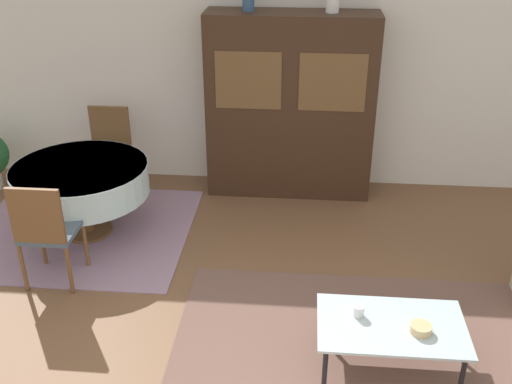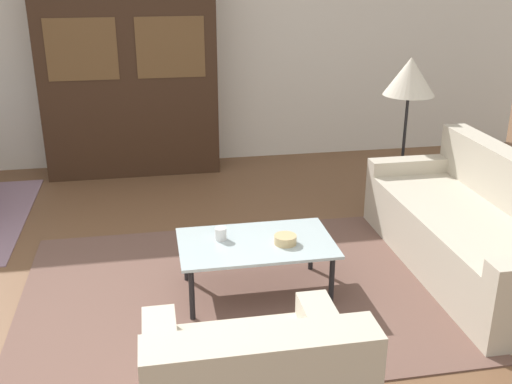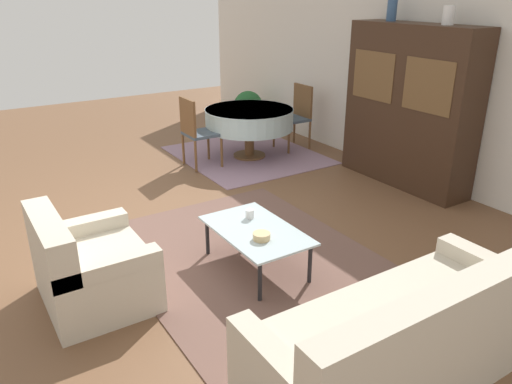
{
  "view_description": "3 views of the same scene",
  "coord_description": "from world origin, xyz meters",
  "px_view_note": "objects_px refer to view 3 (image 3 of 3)",
  "views": [
    {
      "loc": [
        0.57,
        -2.81,
        3.13
      ],
      "look_at": [
        0.2,
        1.4,
        0.95
      ],
      "focal_mm": 42.0,
      "sensor_mm": 36.0,
      "label": 1
    },
    {
      "loc": [
        0.58,
        -3.0,
        2.15
      ],
      "look_at": [
        1.23,
        0.55,
        0.75
      ],
      "focal_mm": 42.0,
      "sensor_mm": 36.0,
      "label": 2
    },
    {
      "loc": [
        4.56,
        -1.58,
        2.37
      ],
      "look_at": [
        1.23,
        0.55,
        0.75
      ],
      "focal_mm": 35.0,
      "sensor_mm": 36.0,
      "label": 3
    }
  ],
  "objects_px": {
    "dining_chair_near": "(196,129)",
    "bowl": "(262,236)",
    "cup": "(250,214)",
    "vase_short": "(449,15)",
    "dining_chair_far": "(297,113)",
    "potted_plant": "(248,107)",
    "dining_table": "(249,119)",
    "armchair": "(89,269)",
    "coffee_table": "(256,233)",
    "couch": "(405,338)",
    "vase_tall": "(392,8)",
    "display_cabinet": "(409,107)"
  },
  "relations": [
    {
      "from": "vase_short",
      "to": "potted_plant",
      "type": "distance_m",
      "value": 4.18
    },
    {
      "from": "potted_plant",
      "to": "vase_short",
      "type": "bearing_deg",
      "value": 3.96
    },
    {
      "from": "coffee_table",
      "to": "display_cabinet",
      "type": "relative_size",
      "value": 0.52
    },
    {
      "from": "dining_table",
      "to": "vase_short",
      "type": "height_order",
      "value": "vase_short"
    },
    {
      "from": "display_cabinet",
      "to": "vase_short",
      "type": "xyz_separation_m",
      "value": [
        0.39,
        0.0,
        1.1
      ]
    },
    {
      "from": "display_cabinet",
      "to": "vase_tall",
      "type": "xyz_separation_m",
      "value": [
        -0.45,
        0.0,
        1.15
      ]
    },
    {
      "from": "vase_short",
      "to": "potted_plant",
      "type": "xyz_separation_m",
      "value": [
        -3.81,
        -0.26,
        -1.71
      ]
    },
    {
      "from": "armchair",
      "to": "vase_short",
      "type": "relative_size",
      "value": 4.55
    },
    {
      "from": "coffee_table",
      "to": "potted_plant",
      "type": "distance_m",
      "value": 4.94
    },
    {
      "from": "couch",
      "to": "cup",
      "type": "relative_size",
      "value": 23.92
    },
    {
      "from": "dining_chair_far",
      "to": "bowl",
      "type": "height_order",
      "value": "dining_chair_far"
    },
    {
      "from": "dining_table",
      "to": "dining_chair_far",
      "type": "height_order",
      "value": "dining_chair_far"
    },
    {
      "from": "dining_chair_near",
      "to": "bowl",
      "type": "xyz_separation_m",
      "value": [
        2.98,
        -0.85,
        -0.14
      ]
    },
    {
      "from": "dining_chair_far",
      "to": "vase_tall",
      "type": "bearing_deg",
      "value": -170.14
    },
    {
      "from": "bowl",
      "to": "vase_tall",
      "type": "relative_size",
      "value": 0.48
    },
    {
      "from": "couch",
      "to": "vase_tall",
      "type": "bearing_deg",
      "value": 47.07
    },
    {
      "from": "dining_table",
      "to": "vase_short",
      "type": "relative_size",
      "value": 6.29
    },
    {
      "from": "couch",
      "to": "armchair",
      "type": "distance_m",
      "value": 2.43
    },
    {
      "from": "dining_chair_far",
      "to": "dining_chair_near",
      "type": "bearing_deg",
      "value": 90.0
    },
    {
      "from": "display_cabinet",
      "to": "dining_table",
      "type": "bearing_deg",
      "value": -149.96
    },
    {
      "from": "dining_table",
      "to": "vase_tall",
      "type": "height_order",
      "value": "vase_tall"
    },
    {
      "from": "cup",
      "to": "bowl",
      "type": "distance_m",
      "value": 0.44
    },
    {
      "from": "dining_chair_near",
      "to": "vase_tall",
      "type": "relative_size",
      "value": 3.16
    },
    {
      "from": "dining_chair_near",
      "to": "dining_chair_far",
      "type": "height_order",
      "value": "same"
    },
    {
      "from": "vase_tall",
      "to": "couch",
      "type": "bearing_deg",
      "value": -42.93
    },
    {
      "from": "dining_chair_far",
      "to": "potted_plant",
      "type": "distance_m",
      "value": 1.46
    },
    {
      "from": "potted_plant",
      "to": "armchair",
      "type": "bearing_deg",
      "value": -44.77
    },
    {
      "from": "armchair",
      "to": "dining_table",
      "type": "bearing_deg",
      "value": 129.45
    },
    {
      "from": "couch",
      "to": "vase_tall",
      "type": "relative_size",
      "value": 6.61
    },
    {
      "from": "vase_tall",
      "to": "potted_plant",
      "type": "distance_m",
      "value": 3.46
    },
    {
      "from": "display_cabinet",
      "to": "vase_tall",
      "type": "height_order",
      "value": "vase_tall"
    },
    {
      "from": "couch",
      "to": "potted_plant",
      "type": "relative_size",
      "value": 3.06
    },
    {
      "from": "cup",
      "to": "potted_plant",
      "type": "height_order",
      "value": "potted_plant"
    },
    {
      "from": "dining_table",
      "to": "bowl",
      "type": "distance_m",
      "value": 3.44
    },
    {
      "from": "display_cabinet",
      "to": "bowl",
      "type": "bearing_deg",
      "value": -70.51
    },
    {
      "from": "couch",
      "to": "display_cabinet",
      "type": "distance_m",
      "value": 3.76
    },
    {
      "from": "cup",
      "to": "vase_short",
      "type": "xyz_separation_m",
      "value": [
        -0.21,
        2.72,
        1.66
      ]
    },
    {
      "from": "dining_chair_far",
      "to": "potted_plant",
      "type": "bearing_deg",
      "value": -0.03
    },
    {
      "from": "armchair",
      "to": "cup",
      "type": "xyz_separation_m",
      "value": [
        0.05,
        1.47,
        0.13
      ]
    },
    {
      "from": "couch",
      "to": "potted_plant",
      "type": "distance_m",
      "value": 6.4
    },
    {
      "from": "dining_chair_far",
      "to": "bowl",
      "type": "relative_size",
      "value": 6.57
    },
    {
      "from": "dining_chair_far",
      "to": "bowl",
      "type": "distance_m",
      "value": 3.95
    },
    {
      "from": "cup",
      "to": "vase_tall",
      "type": "distance_m",
      "value": 3.38
    },
    {
      "from": "couch",
      "to": "dining_chair_near",
      "type": "distance_m",
      "value": 4.52
    },
    {
      "from": "dining_table",
      "to": "armchair",
      "type": "bearing_deg",
      "value": -50.55
    },
    {
      "from": "couch",
      "to": "bowl",
      "type": "bearing_deg",
      "value": 95.02
    },
    {
      "from": "couch",
      "to": "dining_chair_near",
      "type": "bearing_deg",
      "value": 80.84
    },
    {
      "from": "dining_chair_near",
      "to": "cup",
      "type": "distance_m",
      "value": 2.66
    },
    {
      "from": "vase_tall",
      "to": "potted_plant",
      "type": "relative_size",
      "value": 0.46
    },
    {
      "from": "vase_tall",
      "to": "vase_short",
      "type": "xyz_separation_m",
      "value": [
        0.84,
        0.0,
        -0.05
      ]
    }
  ]
}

